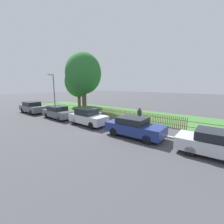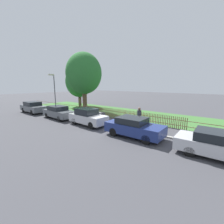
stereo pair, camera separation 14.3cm
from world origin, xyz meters
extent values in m
plane|color=#424247|center=(0.00, 0.00, 0.00)|extent=(120.00, 120.00, 0.00)
cube|color=#B2ADA3|center=(0.00, 0.10, 0.06)|extent=(39.53, 0.20, 0.12)
cube|color=#3D7033|center=(0.00, 6.27, 0.01)|extent=(39.53, 6.71, 0.01)
cube|color=olive|center=(0.00, 2.94, 0.30)|extent=(39.53, 0.03, 0.05)
cube|color=olive|center=(0.00, 2.94, 0.77)|extent=(39.53, 0.03, 0.05)
cube|color=olive|center=(-6.36, 2.91, 0.54)|extent=(0.06, 0.03, 1.07)
cube|color=olive|center=(-6.19, 2.91, 0.54)|extent=(0.06, 0.03, 1.07)
cube|color=olive|center=(-6.03, 2.91, 0.54)|extent=(0.06, 0.03, 1.07)
cube|color=olive|center=(-5.87, 2.91, 0.54)|extent=(0.06, 0.03, 1.07)
cube|color=olive|center=(-5.71, 2.91, 0.54)|extent=(0.06, 0.03, 1.07)
cube|color=olive|center=(-5.55, 2.91, 0.54)|extent=(0.06, 0.03, 1.07)
cube|color=olive|center=(-5.39, 2.91, 0.54)|extent=(0.06, 0.03, 1.07)
cube|color=olive|center=(-5.23, 2.91, 0.54)|extent=(0.06, 0.03, 1.07)
cube|color=olive|center=(-5.07, 2.91, 0.54)|extent=(0.06, 0.03, 1.07)
cube|color=olive|center=(-4.91, 2.91, 0.54)|extent=(0.06, 0.03, 1.07)
cube|color=olive|center=(-4.75, 2.91, 0.54)|extent=(0.06, 0.03, 1.07)
cube|color=olive|center=(-4.59, 2.91, 0.54)|extent=(0.06, 0.03, 1.07)
cube|color=olive|center=(-4.42, 2.91, 0.54)|extent=(0.06, 0.03, 1.07)
cube|color=olive|center=(-4.26, 2.91, 0.54)|extent=(0.06, 0.03, 1.07)
cube|color=olive|center=(-4.10, 2.91, 0.54)|extent=(0.06, 0.03, 1.07)
cube|color=olive|center=(-3.94, 2.91, 0.54)|extent=(0.06, 0.03, 1.07)
cube|color=olive|center=(-3.78, 2.91, 0.54)|extent=(0.06, 0.03, 1.07)
cube|color=olive|center=(-3.62, 2.91, 0.54)|extent=(0.06, 0.03, 1.07)
cube|color=olive|center=(-3.46, 2.91, 0.54)|extent=(0.06, 0.03, 1.07)
cube|color=olive|center=(-3.30, 2.91, 0.54)|extent=(0.06, 0.03, 1.07)
cube|color=olive|center=(-3.14, 2.91, 0.54)|extent=(0.06, 0.03, 1.07)
cube|color=olive|center=(-2.98, 2.91, 0.54)|extent=(0.06, 0.03, 1.07)
cube|color=olive|center=(-2.82, 2.91, 0.54)|extent=(0.06, 0.03, 1.07)
cube|color=olive|center=(-2.65, 2.91, 0.54)|extent=(0.06, 0.03, 1.07)
cube|color=olive|center=(-2.49, 2.91, 0.54)|extent=(0.06, 0.03, 1.07)
cube|color=olive|center=(-2.33, 2.91, 0.54)|extent=(0.06, 0.03, 1.07)
cube|color=olive|center=(-2.17, 2.91, 0.54)|extent=(0.06, 0.03, 1.07)
cube|color=olive|center=(-2.01, 2.91, 0.54)|extent=(0.06, 0.03, 1.07)
cube|color=olive|center=(-1.85, 2.91, 0.54)|extent=(0.06, 0.03, 1.07)
cube|color=olive|center=(-1.69, 2.91, 0.54)|extent=(0.06, 0.03, 1.07)
cube|color=olive|center=(-1.53, 2.91, 0.54)|extent=(0.06, 0.03, 1.07)
cube|color=olive|center=(-1.37, 2.91, 0.54)|extent=(0.06, 0.03, 1.07)
cube|color=olive|center=(-1.21, 2.91, 0.54)|extent=(0.06, 0.03, 1.07)
cube|color=olive|center=(-1.05, 2.91, 0.54)|extent=(0.06, 0.03, 1.07)
cube|color=olive|center=(-0.88, 2.91, 0.54)|extent=(0.06, 0.03, 1.07)
cube|color=olive|center=(-0.72, 2.91, 0.54)|extent=(0.06, 0.03, 1.07)
cube|color=olive|center=(-0.56, 2.91, 0.54)|extent=(0.06, 0.03, 1.07)
cube|color=olive|center=(-0.40, 2.91, 0.54)|extent=(0.06, 0.03, 1.07)
cube|color=olive|center=(-0.24, 2.91, 0.54)|extent=(0.06, 0.03, 1.07)
cube|color=olive|center=(-0.08, 2.91, 0.54)|extent=(0.06, 0.03, 1.07)
cube|color=olive|center=(0.08, 2.91, 0.54)|extent=(0.06, 0.03, 1.07)
cube|color=olive|center=(0.24, 2.91, 0.54)|extent=(0.06, 0.03, 1.07)
cube|color=olive|center=(0.40, 2.91, 0.54)|extent=(0.06, 0.03, 1.07)
cube|color=olive|center=(0.56, 2.91, 0.54)|extent=(0.06, 0.03, 1.07)
cube|color=olive|center=(0.72, 2.91, 0.54)|extent=(0.06, 0.03, 1.07)
cube|color=olive|center=(0.88, 2.91, 0.54)|extent=(0.06, 0.03, 1.07)
cube|color=olive|center=(1.05, 2.91, 0.54)|extent=(0.06, 0.03, 1.07)
cube|color=olive|center=(1.21, 2.91, 0.54)|extent=(0.06, 0.03, 1.07)
cube|color=olive|center=(1.37, 2.91, 0.54)|extent=(0.06, 0.03, 1.07)
cube|color=olive|center=(1.53, 2.91, 0.54)|extent=(0.06, 0.03, 1.07)
cube|color=olive|center=(1.69, 2.91, 0.54)|extent=(0.06, 0.03, 1.07)
cube|color=olive|center=(1.85, 2.91, 0.54)|extent=(0.06, 0.03, 1.07)
cube|color=olive|center=(2.01, 2.91, 0.54)|extent=(0.06, 0.03, 1.07)
cube|color=olive|center=(2.17, 2.91, 0.54)|extent=(0.06, 0.03, 1.07)
cube|color=olive|center=(2.33, 2.91, 0.54)|extent=(0.06, 0.03, 1.07)
cube|color=olive|center=(2.49, 2.91, 0.54)|extent=(0.06, 0.03, 1.07)
cube|color=olive|center=(2.65, 2.91, 0.54)|extent=(0.06, 0.03, 1.07)
cube|color=olive|center=(2.82, 2.91, 0.54)|extent=(0.06, 0.03, 1.07)
cube|color=olive|center=(2.98, 2.91, 0.54)|extent=(0.06, 0.03, 1.07)
cube|color=olive|center=(3.14, 2.91, 0.54)|extent=(0.06, 0.03, 1.07)
cube|color=olive|center=(3.30, 2.91, 0.54)|extent=(0.06, 0.03, 1.07)
cube|color=olive|center=(3.46, 2.91, 0.54)|extent=(0.06, 0.03, 1.07)
cube|color=olive|center=(3.62, 2.91, 0.54)|extent=(0.06, 0.03, 1.07)
cube|color=olive|center=(3.78, 2.91, 0.54)|extent=(0.06, 0.03, 1.07)
cube|color=olive|center=(3.94, 2.91, 0.54)|extent=(0.06, 0.03, 1.07)
cube|color=olive|center=(4.10, 2.91, 0.54)|extent=(0.06, 0.03, 1.07)
cube|color=olive|center=(4.26, 2.91, 0.54)|extent=(0.06, 0.03, 1.07)
cube|color=olive|center=(4.42, 2.91, 0.54)|extent=(0.06, 0.03, 1.07)
cube|color=olive|center=(4.59, 2.91, 0.54)|extent=(0.06, 0.03, 1.07)
cube|color=olive|center=(4.75, 2.91, 0.54)|extent=(0.06, 0.03, 1.07)
cube|color=olive|center=(4.91, 2.91, 0.54)|extent=(0.06, 0.03, 1.07)
cube|color=olive|center=(5.07, 2.91, 0.54)|extent=(0.06, 0.03, 1.07)
cube|color=olive|center=(5.23, 2.91, 0.54)|extent=(0.06, 0.03, 1.07)
cube|color=olive|center=(5.39, 2.91, 0.54)|extent=(0.06, 0.03, 1.07)
cube|color=olive|center=(5.55, 2.91, 0.54)|extent=(0.06, 0.03, 1.07)
cube|color=olive|center=(5.71, 2.91, 0.54)|extent=(0.06, 0.03, 1.07)
cube|color=olive|center=(5.87, 2.91, 0.54)|extent=(0.06, 0.03, 1.07)
cube|color=olive|center=(6.03, 2.91, 0.54)|extent=(0.06, 0.03, 1.07)
cube|color=olive|center=(6.19, 2.91, 0.54)|extent=(0.06, 0.03, 1.07)
cube|color=olive|center=(6.36, 2.91, 0.54)|extent=(0.06, 0.03, 1.07)
cube|color=#51565B|center=(-11.89, -1.28, 0.63)|extent=(4.49, 1.89, 0.71)
cube|color=black|center=(-12.12, -1.28, 1.24)|extent=(2.17, 1.66, 0.51)
cylinder|color=black|center=(-10.50, -0.49, 0.33)|extent=(0.66, 0.16, 0.66)
cylinder|color=black|center=(-10.53, -2.14, 0.33)|extent=(0.66, 0.16, 0.66)
cylinder|color=black|center=(-13.25, -0.43, 0.33)|extent=(0.66, 0.16, 0.66)
cylinder|color=black|center=(-13.29, -2.07, 0.33)|extent=(0.66, 0.16, 0.66)
cube|color=#51565B|center=(-6.13, -1.12, 0.60)|extent=(4.30, 1.84, 0.69)
cube|color=black|center=(-6.34, -1.12, 1.17)|extent=(2.09, 1.60, 0.46)
cylinder|color=black|center=(-4.79, -0.39, 0.29)|extent=(0.59, 0.16, 0.58)
cylinder|color=black|center=(-4.84, -1.95, 0.29)|extent=(0.59, 0.16, 0.58)
cylinder|color=black|center=(-7.41, -0.30, 0.29)|extent=(0.59, 0.16, 0.58)
cylinder|color=black|center=(-7.47, -1.86, 0.29)|extent=(0.59, 0.16, 0.58)
cube|color=#BCBCC1|center=(-1.40, -1.06, 0.64)|extent=(3.92, 1.72, 0.73)
cube|color=black|center=(-1.60, -1.05, 1.29)|extent=(1.90, 1.51, 0.57)
cylinder|color=black|center=(-0.18, -0.35, 0.32)|extent=(0.64, 0.16, 0.64)
cylinder|color=black|center=(-0.22, -1.83, 0.32)|extent=(0.64, 0.16, 0.64)
cylinder|color=black|center=(-2.58, -0.29, 0.32)|extent=(0.64, 0.16, 0.64)
cylinder|color=black|center=(-2.62, -1.77, 0.32)|extent=(0.64, 0.16, 0.64)
cube|color=navy|center=(3.66, -1.19, 0.63)|extent=(4.26, 1.87, 0.72)
cube|color=black|center=(3.45, -1.19, 1.22)|extent=(2.05, 1.66, 0.45)
cylinder|color=black|center=(4.97, -0.33, 0.32)|extent=(0.64, 0.15, 0.63)
cylinder|color=black|center=(4.99, -2.02, 0.32)|extent=(0.64, 0.15, 0.63)
cylinder|color=black|center=(2.34, -0.36, 0.32)|extent=(0.64, 0.15, 0.63)
cylinder|color=black|center=(2.35, -2.04, 0.32)|extent=(0.64, 0.15, 0.63)
cube|color=#BCBCC1|center=(8.91, -1.24, 0.58)|extent=(4.55, 1.91, 0.68)
cube|color=black|center=(8.68, -1.25, 1.16)|extent=(2.20, 1.67, 0.48)
cylinder|color=black|center=(7.49, -0.44, 0.28)|extent=(0.57, 0.15, 0.57)
cylinder|color=black|center=(7.53, -2.11, 0.28)|extent=(0.57, 0.15, 0.57)
cylinder|color=black|center=(-0.87, 0.64, 0.27)|extent=(0.55, 0.14, 0.54)
cylinder|color=black|center=(-2.12, 0.73, 0.27)|extent=(0.55, 0.14, 0.54)
ellipsoid|color=black|center=(-1.49, 0.69, 0.61)|extent=(1.69, 0.73, 0.80)
ellipsoid|color=black|center=(-1.10, 0.66, 0.83)|extent=(0.44, 0.79, 0.37)
cylinder|color=brown|center=(-12.00, 6.88, 1.40)|extent=(0.54, 0.54, 2.80)
ellipsoid|color=#286B2D|center=(-12.00, 6.88, 4.27)|extent=(4.65, 4.65, 5.35)
cylinder|color=brown|center=(-7.66, 4.16, 1.88)|extent=(0.63, 0.63, 3.75)
ellipsoid|color=#286B2D|center=(-7.66, 4.16, 5.34)|extent=(5.02, 5.02, 5.78)
cylinder|color=#7F6B51|center=(2.76, 0.97, 0.45)|extent=(0.17, 0.17, 0.90)
cylinder|color=#7F6B51|center=(3.02, 0.95, 0.45)|extent=(0.17, 0.17, 0.90)
cylinder|color=#333338|center=(2.89, 0.96, 1.25)|extent=(0.40, 0.40, 0.71)
sphere|color=brown|center=(2.89, 0.96, 1.73)|extent=(0.24, 0.24, 0.24)
cylinder|color=#47474C|center=(-9.77, 0.75, 2.47)|extent=(0.11, 0.11, 4.95)
cube|color=beige|center=(-9.77, 0.40, 5.05)|extent=(0.20, 0.76, 0.18)
camera|label=1|loc=(8.76, -10.61, 3.82)|focal=24.00mm
camera|label=2|loc=(8.88, -10.52, 3.82)|focal=24.00mm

